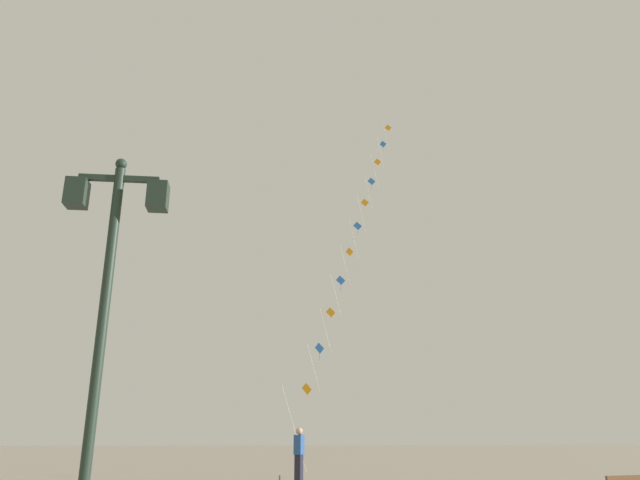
{
  "coord_description": "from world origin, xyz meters",
  "views": [
    {
      "loc": [
        0.1,
        -0.0,
        1.45
      ],
      "look_at": [
        2.61,
        23.87,
        9.43
      ],
      "focal_mm": 33.16,
      "sensor_mm": 36.0,
      "label": 1
    }
  ],
  "objects": [
    {
      "name": "kite_flyer",
      "position": [
        1.54,
        20.17,
        0.9
      ],
      "size": [
        0.39,
        0.62,
        1.71
      ],
      "rotation": [
        0.0,
        0.0,
        1.16
      ],
      "color": "#1E1E2D",
      "rests_on": "ground_plane"
    },
    {
      "name": "kite_train",
      "position": [
        4.69,
        27.63,
        10.79
      ],
      "size": [
        7.18,
        11.42,
        20.41
      ],
      "color": "brown",
      "rests_on": "ground_plane"
    },
    {
      "name": "twin_lantern_lamp_post",
      "position": [
        -1.95,
        7.97,
        3.61
      ],
      "size": [
        1.4,
        0.28,
        5.24
      ],
      "color": "#1E2D23",
      "rests_on": "ground_plane"
    }
  ]
}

